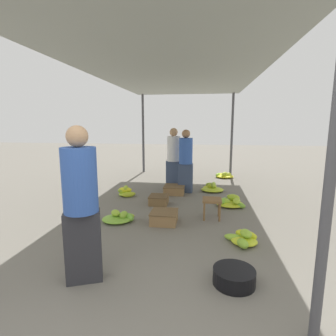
{
  "coord_description": "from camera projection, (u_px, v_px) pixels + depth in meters",
  "views": [
    {
      "loc": [
        0.63,
        -1.7,
        1.72
      ],
      "look_at": [
        0.0,
        2.78,
        0.95
      ],
      "focal_mm": 28.0,
      "sensor_mm": 36.0,
      "label": 1
    }
  ],
  "objects": [
    {
      "name": "canopy_post_front_right",
      "position": [
        331.0,
        175.0,
        1.89
      ],
      "size": [
        0.08,
        0.08,
        2.71
      ],
      "primitive_type": "cylinder",
      "color": "#4C4C51",
      "rests_on": "ground"
    },
    {
      "name": "canopy_post_back_left",
      "position": [
        143.0,
        134.0,
        9.23
      ],
      "size": [
        0.08,
        0.08,
        2.71
      ],
      "primitive_type": "cylinder",
      "color": "#4C4C51",
      "rests_on": "ground"
    },
    {
      "name": "canopy_post_back_right",
      "position": [
        232.0,
        134.0,
        8.82
      ],
      "size": [
        0.08,
        0.08,
        2.71
      ],
      "primitive_type": "cylinder",
      "color": "#4C4C51",
      "rests_on": "ground"
    },
    {
      "name": "canopy_tarp",
      "position": [
        175.0,
        73.0,
        5.33
      ],
      "size": [
        3.46,
        7.5,
        0.04
      ],
      "primitive_type": "cube",
      "color": "#9EA399",
      "rests_on": "canopy_post_front_left"
    },
    {
      "name": "vendor_foreground",
      "position": [
        81.0,
        203.0,
        2.78
      ],
      "size": [
        0.47,
        0.47,
        1.7
      ],
      "color": "#2D2D33",
      "rests_on": "ground"
    },
    {
      "name": "stool",
      "position": [
        212.0,
        203.0,
        4.76
      ],
      "size": [
        0.34,
        0.34,
        0.37
      ],
      "color": "brown",
      "rests_on": "ground"
    },
    {
      "name": "basin_black",
      "position": [
        234.0,
        277.0,
        2.83
      ],
      "size": [
        0.46,
        0.46,
        0.17
      ],
      "color": "black",
      "rests_on": "ground"
    },
    {
      "name": "banana_pile_left_0",
      "position": [
        120.0,
        217.0,
        4.67
      ],
      "size": [
        0.61,
        0.51,
        0.21
      ],
      "color": "#98C131",
      "rests_on": "ground"
    },
    {
      "name": "banana_pile_left_1",
      "position": [
        126.0,
        192.0,
        6.27
      ],
      "size": [
        0.49,
        0.41,
        0.26
      ],
      "color": "#C3D229",
      "rests_on": "ground"
    },
    {
      "name": "banana_pile_right_0",
      "position": [
        243.0,
        239.0,
        3.78
      ],
      "size": [
        0.5,
        0.51,
        0.21
      ],
      "color": "#89BB34",
      "rests_on": "ground"
    },
    {
      "name": "banana_pile_right_1",
      "position": [
        212.0,
        188.0,
        6.73
      ],
      "size": [
        0.57,
        0.53,
        0.24
      ],
      "color": "#A8C72E",
      "rests_on": "ground"
    },
    {
      "name": "banana_pile_right_2",
      "position": [
        224.0,
        176.0,
        8.42
      ],
      "size": [
        0.6,
        0.57,
        0.2
      ],
      "color": "yellow",
      "rests_on": "ground"
    },
    {
      "name": "banana_pile_right_3",
      "position": [
        230.0,
        202.0,
        5.5
      ],
      "size": [
        0.6,
        0.51,
        0.22
      ],
      "color": "#A7C72E",
      "rests_on": "ground"
    },
    {
      "name": "crate_near",
      "position": [
        164.0,
        217.0,
        4.57
      ],
      "size": [
        0.46,
        0.46,
        0.21
      ],
      "color": "olive",
      "rests_on": "ground"
    },
    {
      "name": "crate_mid",
      "position": [
        159.0,
        200.0,
        5.64
      ],
      "size": [
        0.4,
        0.4,
        0.19
      ],
      "color": "brown",
      "rests_on": "ground"
    },
    {
      "name": "crate_far",
      "position": [
        174.0,
        190.0,
        6.49
      ],
      "size": [
        0.51,
        0.51,
        0.2
      ],
      "color": "olive",
      "rests_on": "ground"
    },
    {
      "name": "shopper_walking_mid",
      "position": [
        186.0,
        160.0,
        6.51
      ],
      "size": [
        0.36,
        0.36,
        1.57
      ],
      "color": "#384766",
      "rests_on": "ground"
    },
    {
      "name": "shopper_walking_far",
      "position": [
        174.0,
        158.0,
        6.86
      ],
      "size": [
        0.44,
        0.44,
        1.61
      ],
      "color": "#384766",
      "rests_on": "ground"
    }
  ]
}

